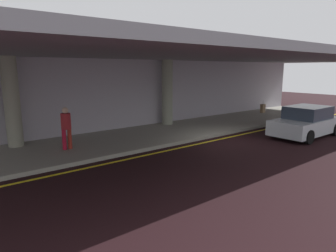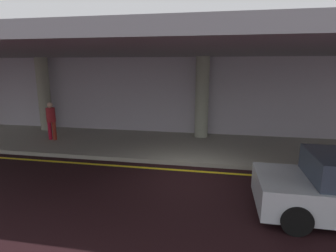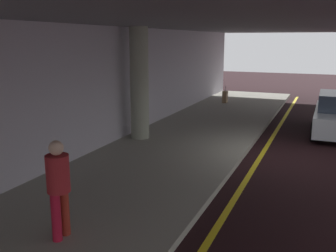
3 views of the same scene
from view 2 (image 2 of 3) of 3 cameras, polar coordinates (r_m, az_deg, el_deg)
ground_plane at (r=8.64m, az=4.73°, el=-10.74°), size 60.00×60.00×0.00m
sidewalk at (r=11.52m, az=6.35°, el=-4.37°), size 26.00×4.20×0.15m
lane_stripe_yellow at (r=9.17m, az=5.11°, el=-9.31°), size 26.00×0.14×0.01m
support_column_left_mid at (r=15.36m, az=-24.40°, el=6.05°), size 0.61×0.61×3.65m
support_column_center at (r=12.64m, az=7.09°, el=5.91°), size 0.61×0.61×3.65m
ceiling_overhang at (r=10.55m, az=6.65°, el=15.38°), size 28.00×13.20×0.30m
terminal_back_wall at (r=13.36m, az=7.28°, el=5.93°), size 26.00×0.30×3.80m
traveler_with_luggage at (r=13.15m, az=-23.17°, el=1.45°), size 0.38×0.38×1.68m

